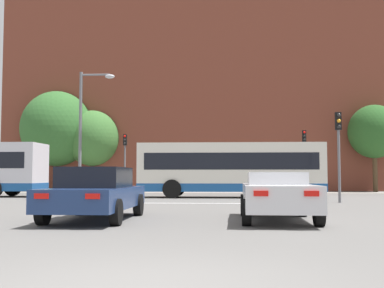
{
  "coord_description": "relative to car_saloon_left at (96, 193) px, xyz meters",
  "views": [
    {
      "loc": [
        0.89,
        -5.13,
        1.17
      ],
      "look_at": [
        -0.74,
        20.1,
        2.87
      ],
      "focal_mm": 45.0,
      "sensor_mm": 36.0,
      "label": 1
    }
  ],
  "objects": [
    {
      "name": "car_saloon_left",
      "position": [
        0.0,
        0.0,
        0.0
      ],
      "size": [
        2.01,
        4.83,
        1.41
      ],
      "rotation": [
        0.0,
        0.0,
        -0.0
      ],
      "color": "navy",
      "rests_on": "ground_plane"
    },
    {
      "name": "pedestrian_waiting",
      "position": [
        -8.53,
        22.69,
        0.21
      ],
      "size": [
        0.46,
        0.4,
        1.61
      ],
      "rotation": [
        0.0,
        0.0,
        2.58
      ],
      "color": "#333851",
      "rests_on": "ground_plane"
    },
    {
      "name": "car_roadster_right",
      "position": [
        4.85,
        0.12,
        -0.05
      ],
      "size": [
        2.0,
        4.63,
        1.28
      ],
      "rotation": [
        0.0,
        0.0,
        -0.03
      ],
      "color": "silver",
      "rests_on": "ground_plane"
    },
    {
      "name": "bus_crossing_lead",
      "position": [
        3.82,
        13.92,
        0.87
      ],
      "size": [
        10.07,
        2.7,
        2.97
      ],
      "rotation": [
        0.0,
        0.0,
        1.57
      ],
      "color": "silver",
      "rests_on": "ground_plane"
    },
    {
      "name": "traffic_light_far_left",
      "position": [
        -3.65,
        21.45,
        2.1
      ],
      "size": [
        0.26,
        0.31,
        4.2
      ],
      "color": "slate",
      "rests_on": "ground_plane"
    },
    {
      "name": "tree_by_building",
      "position": [
        14.95,
        24.58,
        3.85
      ],
      "size": [
        3.9,
        3.9,
        6.64
      ],
      "color": "#4C3823",
      "rests_on": "ground_plane"
    },
    {
      "name": "brick_civic_building",
      "position": [
        3.08,
        33.18,
        10.02
      ],
      "size": [
        36.59,
        15.36,
        28.39
      ],
      "color": "brown",
      "rests_on": "ground_plane"
    },
    {
      "name": "street_lamp_junction",
      "position": [
        -3.64,
        11.57,
        3.33
      ],
      "size": [
        1.85,
        0.36,
        6.6
      ],
      "color": "slate",
      "rests_on": "ground_plane"
    },
    {
      "name": "traffic_light_far_right",
      "position": [
        9.1,
        21.15,
        2.21
      ],
      "size": [
        0.26,
        0.31,
        4.39
      ],
      "color": "slate",
      "rests_on": "ground_plane"
    },
    {
      "name": "ground_plane",
      "position": [
        2.53,
        -7.67,
        -0.72
      ],
      "size": [
        400.0,
        400.0,
        0.0
      ],
      "primitive_type": "plane",
      "color": "#605E5B"
    },
    {
      "name": "tree_kerbside",
      "position": [
        -10.2,
        25.71,
        4.35
      ],
      "size": [
        5.87,
        5.87,
        8.16
      ],
      "color": "#4C3823",
      "rests_on": "ground_plane"
    },
    {
      "name": "traffic_light_near_right",
      "position": [
        8.6,
        9.07,
        2.01
      ],
      "size": [
        0.26,
        0.31,
        4.05
      ],
      "color": "slate",
      "rests_on": "ground_plane"
    },
    {
      "name": "far_pavement",
      "position": [
        2.53,
        22.05,
        -0.72
      ],
      "size": [
        70.85,
        2.5,
        0.01
      ],
      "primitive_type": "cube",
      "color": "gray",
      "rests_on": "ground_plane"
    },
    {
      "name": "tree_distant",
      "position": [
        -7.23,
        25.76,
        3.54
      ],
      "size": [
        4.33,
        4.33,
        6.55
      ],
      "color": "#4C3823",
      "rests_on": "ground_plane"
    },
    {
      "name": "stop_line_strip",
      "position": [
        2.53,
        8.15,
        -0.72
      ],
      "size": [
        9.76,
        0.3,
        0.01
      ],
      "primitive_type": "cube",
      "color": "silver",
      "rests_on": "ground_plane"
    }
  ]
}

